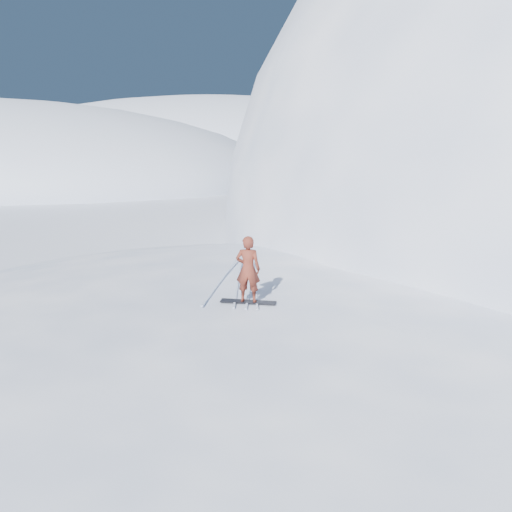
{
  "coord_description": "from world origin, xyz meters",
  "views": [
    {
      "loc": [
        1.84,
        -9.96,
        6.85
      ],
      "look_at": [
        -1.08,
        2.86,
        3.5
      ],
      "focal_mm": 32.0,
      "sensor_mm": 36.0,
      "label": 1
    }
  ],
  "objects": [
    {
      "name": "near_ridge",
      "position": [
        1.0,
        3.0,
        0.0
      ],
      "size": [
        36.0,
        28.0,
        4.8
      ],
      "primitive_type": "ellipsoid",
      "color": "white",
      "rests_on": "ground"
    },
    {
      "name": "far_ridge_c",
      "position": [
        -40.0,
        110.0,
        0.0
      ],
      "size": [
        140.0,
        90.0,
        36.0
      ],
      "primitive_type": "ellipsoid",
      "color": "white",
      "rests_on": "ground"
    },
    {
      "name": "snowboarder",
      "position": [
        -1.08,
        1.86,
        3.37
      ],
      "size": [
        0.72,
        0.5,
        1.89
      ],
      "primitive_type": "imported",
      "rotation": [
        0.0,
        0.0,
        3.21
      ],
      "color": "maroon",
      "rests_on": "snowboard"
    },
    {
      "name": "wind_bumps",
      "position": [
        -0.56,
        2.12,
        0.0
      ],
      "size": [
        16.0,
        14.4,
        1.0
      ],
      "color": "white",
      "rests_on": "ground"
    },
    {
      "name": "peak_shoulder",
      "position": [
        10.0,
        20.0,
        0.0
      ],
      "size": [
        28.0,
        24.0,
        18.0
      ],
      "primitive_type": "ellipsoid",
      "color": "white",
      "rests_on": "ground"
    },
    {
      "name": "ground",
      "position": [
        0.0,
        0.0,
        0.0
      ],
      "size": [
        400.0,
        400.0,
        0.0
      ],
      "primitive_type": "plane",
      "color": "white",
      "rests_on": "ground"
    },
    {
      "name": "snowboard",
      "position": [
        -1.08,
        1.86,
        2.41
      ],
      "size": [
        1.6,
        0.4,
        0.03
      ],
      "primitive_type": "cube",
      "rotation": [
        0.0,
        0.0,
        0.07
      ],
      "color": "black",
      "rests_on": "near_ridge"
    },
    {
      "name": "board_tracks",
      "position": [
        -1.88,
        4.24,
        2.42
      ],
      "size": [
        2.09,
        5.99,
        0.04
      ],
      "color": "silver",
      "rests_on": "ground"
    }
  ]
}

